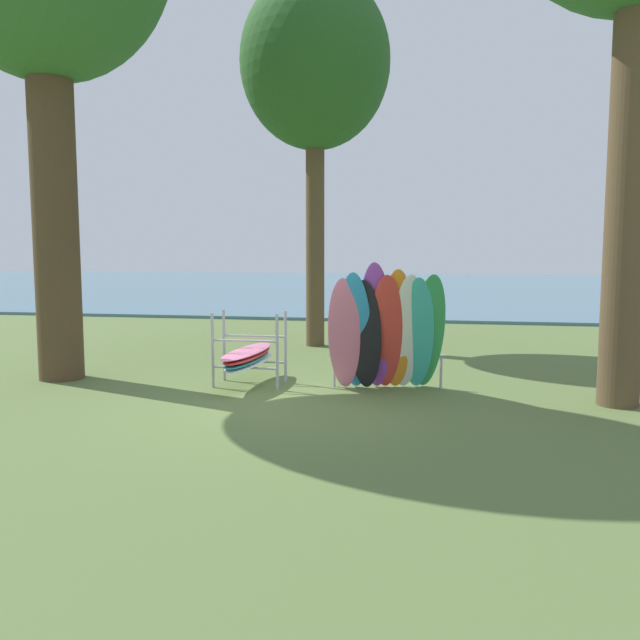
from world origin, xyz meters
TOP-DOWN VIEW (x-y plane):
  - ground_plane at (0.00, 0.00)m, footprint 80.00×80.00m
  - lake_water at (0.00, 29.11)m, footprint 80.00×36.00m
  - tree_mid_behind at (-0.54, 5.90)m, footprint 3.42×3.42m
  - leaning_board_pile at (1.51, 1.10)m, footprint 1.96×1.19m
  - board_storage_rack at (-0.83, 1.25)m, footprint 1.15×2.12m

SIDE VIEW (x-z plane):
  - ground_plane at x=0.00m, z-range 0.00..0.00m
  - lake_water at x=0.00m, z-range 0.00..0.10m
  - board_storage_rack at x=-0.83m, z-range -0.13..1.12m
  - leaning_board_pile at x=1.51m, z-range -0.09..2.02m
  - tree_mid_behind at x=-0.54m, z-range 2.19..10.67m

